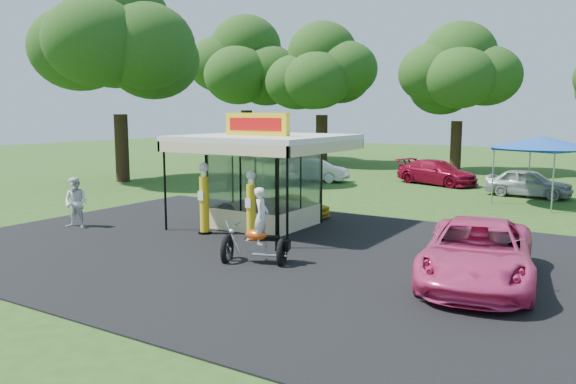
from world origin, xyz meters
name	(u,v)px	position (x,y,z in m)	size (l,w,h in m)	color
ground	(224,265)	(0.00, 0.00, 0.00)	(120.00, 120.00, 0.00)	#274C17
asphalt_apron	(264,249)	(0.00, 2.00, 0.02)	(20.00, 14.00, 0.04)	black
gas_station_kiosk	(265,179)	(-2.00, 4.99, 1.78)	(5.40, 5.40, 4.18)	white
gas_pump_left	(204,200)	(-2.99, 2.73, 1.20)	(0.47, 0.47, 2.51)	black
gas_pump_right	(251,208)	(-1.02, 2.74, 1.12)	(0.44, 0.44, 2.34)	black
motorcycle	(259,233)	(0.79, 0.58, 0.87)	(1.98, 1.44, 2.24)	black
spare_tires	(225,215)	(-3.35, 4.29, 0.42)	(1.08, 0.96, 0.87)	black
kiosk_car	(296,205)	(-2.00, 7.20, 0.48)	(1.13, 2.82, 0.96)	yellow
pink_sedan	(478,252)	(6.36, 2.02, 0.77)	(2.55, 5.54, 1.54)	#E23D7E
spectator_west	(76,203)	(-7.69, 1.11, 0.94)	(0.91, 0.71, 1.87)	white
bg_car_a	(316,170)	(-7.20, 18.14, 0.67)	(1.41, 4.05, 1.34)	silver
bg_car_b	(437,172)	(-0.37, 20.48, 0.72)	(2.01, 4.95, 1.44)	maroon
bg_car_c	(528,183)	(5.01, 18.08, 0.70)	(1.65, 4.10, 1.40)	#A7A8AC
tent_west	(293,139)	(-7.47, 15.86, 2.65)	(4.19, 4.19, 2.93)	gray
tent_east	(542,143)	(5.85, 15.72, 2.84)	(4.48, 4.48, 3.13)	gray
oak_far_a	(246,71)	(-20.10, 28.68, 7.83)	(10.39, 10.39, 12.31)	black
oak_far_b	(322,76)	(-12.29, 28.24, 7.08)	(9.30, 9.30, 11.09)	black
oak_far_c	(459,80)	(-1.41, 28.12, 6.46)	(8.64, 8.64, 10.18)	black
oak_near	(118,55)	(-17.18, 11.76, 7.58)	(10.51, 10.51, 12.10)	black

